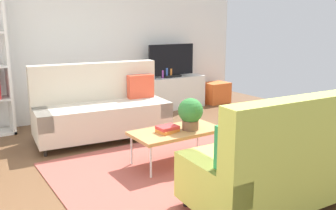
{
  "coord_description": "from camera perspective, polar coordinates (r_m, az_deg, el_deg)",
  "views": [
    {
      "loc": [
        -2.35,
        -3.44,
        1.69
      ],
      "look_at": [
        0.1,
        0.36,
        0.65
      ],
      "focal_mm": 38.48,
      "sensor_mm": 36.0,
      "label": 1
    }
  ],
  "objects": [
    {
      "name": "ground_plane",
      "position": [
        4.49,
        1.41,
        -9.15
      ],
      "size": [
        7.68,
        7.68,
        0.0
      ],
      "primitive_type": "plane",
      "color": "brown"
    },
    {
      "name": "wall_far",
      "position": [
        6.67,
        -12.44,
        10.59
      ],
      "size": [
        6.4,
        0.12,
        2.9
      ],
      "primitive_type": "cube",
      "color": "white",
      "rests_on": "ground_plane"
    },
    {
      "name": "area_rug",
      "position": [
        4.32,
        2.32,
        -9.98
      ],
      "size": [
        2.9,
        2.2,
        0.01
      ],
      "primitive_type": "cube",
      "color": "#9E4C42",
      "rests_on": "ground_plane"
    },
    {
      "name": "couch_beige",
      "position": [
        5.4,
        -10.49,
        -0.65
      ],
      "size": [
        1.98,
        1.04,
        1.1
      ],
      "rotation": [
        0.0,
        0.0,
        3.04
      ],
      "color": "beige",
      "rests_on": "ground_plane"
    },
    {
      "name": "couch_green",
      "position": [
        3.55,
        18.44,
        -8.26
      ],
      "size": [
        1.95,
        0.96,
        1.1
      ],
      "rotation": [
        0.0,
        0.0,
        -0.06
      ],
      "color": "#C1CC51",
      "rests_on": "ground_plane"
    },
    {
      "name": "coffee_table",
      "position": [
        4.37,
        1.39,
        -4.31
      ],
      "size": [
        1.1,
        0.56,
        0.42
      ],
      "color": "#B7844C",
      "rests_on": "ground_plane"
    },
    {
      "name": "tv_console",
      "position": [
        7.19,
        0.45,
        1.96
      ],
      "size": [
        1.4,
        0.44,
        0.64
      ],
      "primitive_type": "cube",
      "color": "silver",
      "rests_on": "ground_plane"
    },
    {
      "name": "tv",
      "position": [
        7.08,
        0.54,
        6.96
      ],
      "size": [
        1.0,
        0.2,
        0.64
      ],
      "color": "black",
      "rests_on": "tv_console"
    },
    {
      "name": "storage_trunk",
      "position": [
        7.78,
        7.64,
        1.94
      ],
      "size": [
        0.52,
        0.4,
        0.44
      ],
      "primitive_type": "cube",
      "color": "orange",
      "rests_on": "ground_plane"
    },
    {
      "name": "potted_plant",
      "position": [
        4.33,
        3.58,
        -1.21
      ],
      "size": [
        0.3,
        0.3,
        0.39
      ],
      "color": "brown",
      "rests_on": "coffee_table"
    },
    {
      "name": "table_book_0",
      "position": [
        4.27,
        -0.05,
        -4.08
      ],
      "size": [
        0.27,
        0.23,
        0.04
      ],
      "primitive_type": "cube",
      "rotation": [
        0.0,
        0.0,
        0.23
      ],
      "color": "orange",
      "rests_on": "coffee_table"
    },
    {
      "name": "table_book_1",
      "position": [
        4.26,
        -0.05,
        -3.59
      ],
      "size": [
        0.25,
        0.19,
        0.04
      ],
      "primitive_type": "cube",
      "rotation": [
        0.0,
        0.0,
        0.05
      ],
      "color": "red",
      "rests_on": "table_book_0"
    },
    {
      "name": "vase_0",
      "position": [
        6.87,
        -3.84,
        4.7
      ],
      "size": [
        0.13,
        0.13,
        0.14
      ],
      "primitive_type": "cylinder",
      "color": "#B24C4C",
      "rests_on": "tv_console"
    },
    {
      "name": "vase_1",
      "position": [
        6.96,
        -2.5,
        4.97
      ],
      "size": [
        0.12,
        0.12,
        0.17
      ],
      "primitive_type": "cylinder",
      "color": "#4C72B2",
      "rests_on": "tv_console"
    },
    {
      "name": "bottle_0",
      "position": [
        6.98,
        -0.85,
        4.91
      ],
      "size": [
        0.04,
        0.04,
        0.15
      ],
      "primitive_type": "cylinder",
      "color": "purple",
      "rests_on": "tv_console"
    },
    {
      "name": "bottle_1",
      "position": [
        7.02,
        -0.19,
        5.13
      ],
      "size": [
        0.05,
        0.05,
        0.19
      ],
      "primitive_type": "cylinder",
      "color": "#3359B2",
      "rests_on": "tv_console"
    },
    {
      "name": "bottle_2",
      "position": [
        7.08,
        0.47,
        5.1
      ],
      "size": [
        0.05,
        0.05,
        0.17
      ],
      "primitive_type": "cylinder",
      "color": "orange",
      "rests_on": "tv_console"
    }
  ]
}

